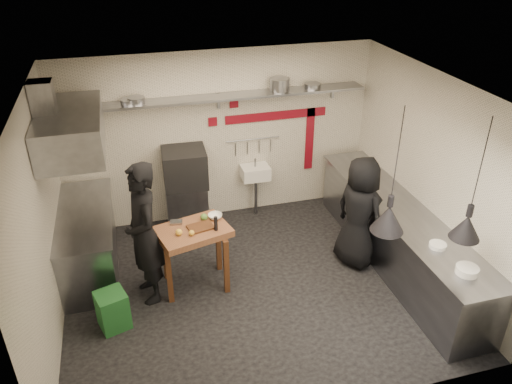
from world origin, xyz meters
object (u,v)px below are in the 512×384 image
object	(u,v)px
combi_oven	(185,168)
chef_right	(360,213)
green_bin	(113,310)
oven_stand	(187,206)
prep_table	(195,257)
chef_left	(144,234)

from	to	relation	value
combi_oven	chef_right	distance (m)	2.75
combi_oven	green_bin	distance (m)	2.52
oven_stand	combi_oven	distance (m)	0.69
prep_table	chef_left	bearing A→B (deg)	170.17
chef_left	chef_right	size ratio (longest dim) A/B	1.16
combi_oven	chef_left	world-z (taller)	chef_left
prep_table	chef_right	xyz separation A→B (m)	(2.35, -0.09, 0.38)
oven_stand	green_bin	xyz separation A→B (m)	(-1.23, -2.04, -0.15)
green_bin	prep_table	xyz separation A→B (m)	(1.12, 0.53, 0.21)
prep_table	chef_right	bearing A→B (deg)	-16.80
combi_oven	chef_left	bearing A→B (deg)	-113.17
green_bin	chef_left	distance (m)	1.00
green_bin	chef_right	bearing A→B (deg)	7.18
combi_oven	prep_table	size ratio (longest dim) A/B	0.72
oven_stand	chef_right	distance (m)	2.79
oven_stand	chef_left	size ratio (longest dim) A/B	0.41
chef_left	oven_stand	bearing A→B (deg)	143.13
green_bin	chef_right	distance (m)	3.55
combi_oven	green_bin	bearing A→B (deg)	-118.87
prep_table	chef_right	size ratio (longest dim) A/B	0.55
oven_stand	combi_oven	xyz separation A→B (m)	(0.01, -0.01, 0.69)
combi_oven	chef_right	xyz separation A→B (m)	(2.23, -1.59, -0.25)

